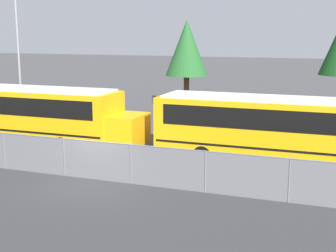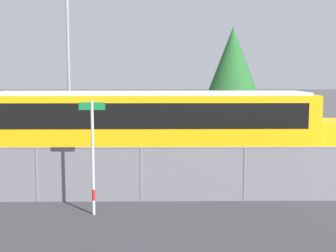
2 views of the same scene
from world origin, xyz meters
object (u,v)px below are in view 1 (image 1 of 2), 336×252
Objects in this scene: school_bus_2 at (300,127)px; light_pole at (18,46)px; tree_1 at (187,48)px; school_bus_1 at (16,110)px.

school_bus_2 is 1.49× the size of light_pole.
light_pole is 1.35× the size of tree_1.
light_pole reaches higher than tree_1.
school_bus_2 is at bearing -17.05° from light_pole.
school_bus_1 is 14.87m from school_bus_2.
school_bus_1 is at bearing -54.37° from light_pole.
school_bus_1 is 2.01× the size of tree_1.
school_bus_1 and school_bus_2 have the same top height.
light_pole reaches higher than school_bus_1.
school_bus_1 is 15.60m from tree_1.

